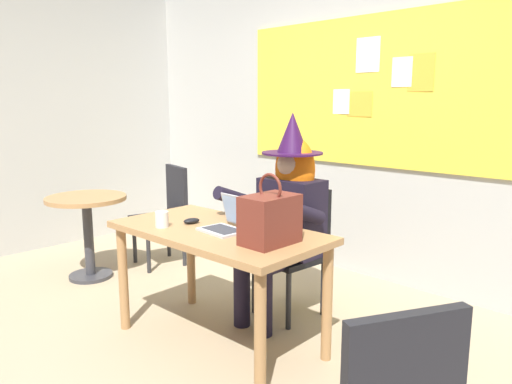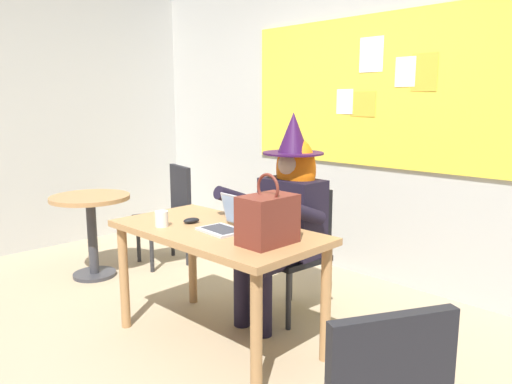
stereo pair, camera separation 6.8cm
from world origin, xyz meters
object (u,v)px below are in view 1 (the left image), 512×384
at_px(computer_mouse, 192,221).
at_px(desk_main, 218,245).
at_px(chair_spare_by_window, 166,210).
at_px(coffee_mug, 162,219).
at_px(laptop, 228,223).
at_px(person_costumed, 286,207).
at_px(side_table_round, 87,219).
at_px(chair_at_desk, 297,244).
at_px(handbag, 270,219).

bearing_deg(computer_mouse, desk_main, 21.46).
bearing_deg(chair_spare_by_window, desk_main, 77.07).
bearing_deg(chair_spare_by_window, coffee_mug, 65.71).
bearing_deg(laptop, person_costumed, 98.31).
bearing_deg(side_table_round, chair_at_desk, 22.83).
bearing_deg(computer_mouse, handbag, 15.58).
relative_size(chair_at_desk, person_costumed, 0.63).
height_order(desk_main, chair_spare_by_window, chair_spare_by_window).
distance_m(handbag, chair_spare_by_window, 2.08).
xyz_separation_m(chair_at_desk, person_costumed, (-0.01, -0.12, 0.28)).
bearing_deg(coffee_mug, side_table_round, 171.56).
distance_m(desk_main, chair_spare_by_window, 1.65).
distance_m(person_costumed, computer_mouse, 0.66).
relative_size(person_costumed, chair_spare_by_window, 1.57).
relative_size(computer_mouse, coffee_mug, 1.09).
height_order(chair_at_desk, computer_mouse, chair_at_desk).
height_order(person_costumed, handbag, person_costumed).
relative_size(handbag, chair_spare_by_window, 0.42).
height_order(person_costumed, chair_spare_by_window, person_costumed).
bearing_deg(chair_at_desk, coffee_mug, -13.89).
bearing_deg(laptop, chair_at_desk, 97.00).
relative_size(chair_at_desk, coffee_mug, 9.33).
xyz_separation_m(laptop, handbag, (0.36, -0.03, 0.09)).
xyz_separation_m(laptop, coffee_mug, (-0.34, -0.23, 0.00)).
bearing_deg(handbag, side_table_round, 179.82).
bearing_deg(chair_spare_by_window, computer_mouse, 72.64).
xyz_separation_m(handbag, chair_spare_by_window, (-1.93, 0.70, -0.36)).
distance_m(laptop, computer_mouse, 0.29).
height_order(chair_at_desk, coffee_mug, chair_at_desk).
relative_size(chair_at_desk, laptop, 3.21).
height_order(laptop, chair_spare_by_window, laptop).
relative_size(side_table_round, chair_spare_by_window, 0.78).
distance_m(laptop, coffee_mug, 0.41).
relative_size(chair_at_desk, handbag, 2.34).
xyz_separation_m(desk_main, handbag, (0.43, -0.01, 0.23)).
height_order(desk_main, coffee_mug, coffee_mug).
bearing_deg(desk_main, laptop, 16.08).
bearing_deg(computer_mouse, chair_spare_by_window, 164.76).
xyz_separation_m(person_costumed, chair_spare_by_window, (-1.53, 0.11, -0.27)).
height_order(chair_at_desk, person_costumed, person_costumed).
bearing_deg(handbag, person_costumed, 124.16).
relative_size(laptop, handbag, 0.73).
height_order(desk_main, computer_mouse, computer_mouse).
bearing_deg(person_costumed, computer_mouse, -21.59).
xyz_separation_m(desk_main, person_costumed, (0.03, 0.58, 0.15)).
bearing_deg(chair_at_desk, person_costumed, 1.61).
xyz_separation_m(person_costumed, coffee_mug, (-0.30, -0.79, -0.00)).
distance_m(laptop, handbag, 0.37).
bearing_deg(computer_mouse, coffee_mug, -94.31).
bearing_deg(desk_main, computer_mouse, -172.39).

